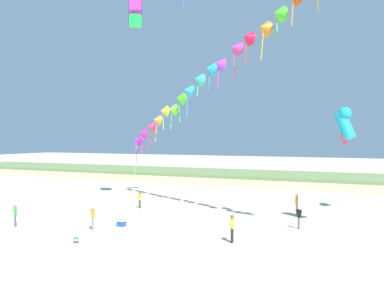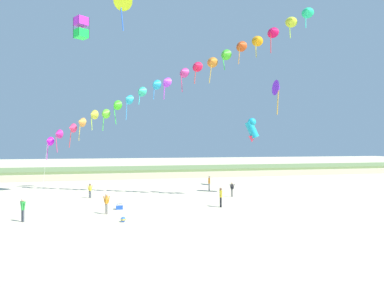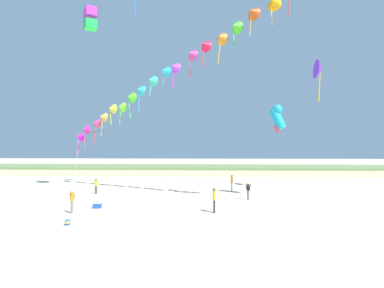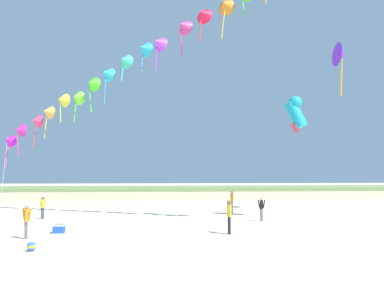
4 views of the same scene
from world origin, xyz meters
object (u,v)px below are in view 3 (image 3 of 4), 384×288
(large_kite_low_lead, at_px, (319,69))
(beach_ball, at_px, (68,222))
(large_kite_outer_drift, at_px, (91,19))
(beach_cooler, at_px, (97,205))
(person_near_left, at_px, (248,189))
(person_far_left, at_px, (214,198))
(person_far_right, at_px, (72,200))
(large_kite_high_solo, at_px, (277,118))
(person_far_center, at_px, (232,182))
(person_near_right, at_px, (96,185))

(large_kite_low_lead, bearing_deg, beach_ball, -144.05)
(large_kite_outer_drift, distance_m, beach_cooler, 19.28)
(person_near_left, xyz_separation_m, beach_cooler, (-11.62, -4.22, -0.68))
(person_near_left, relative_size, beach_cooler, 2.69)
(beach_ball, bearing_deg, person_far_left, 24.07)
(beach_cooler, bearing_deg, person_near_left, 19.94)
(large_kite_low_lead, bearing_deg, person_far_right, -151.81)
(large_kite_high_solo, bearing_deg, person_near_left, -155.04)
(person_far_left, height_order, person_far_right, person_far_left)
(person_far_left, xyz_separation_m, beach_cooler, (-8.59, 1.11, -0.76))
(large_kite_low_lead, height_order, beach_ball, large_kite_low_lead)
(person_far_center, distance_m, large_kite_outer_drift, 21.87)
(person_near_right, distance_m, beach_ball, 12.11)
(person_near_left, xyz_separation_m, person_far_left, (-3.03, -5.32, 0.08))
(person_near_left, distance_m, large_kite_low_lead, 14.83)
(person_far_left, bearing_deg, large_kite_low_lead, 43.30)
(person_near_right, xyz_separation_m, large_kite_low_lead, (22.18, 2.29, 11.60))
(person_near_right, height_order, person_far_right, person_far_right)
(person_near_right, bearing_deg, person_far_right, -79.21)
(person_far_left, bearing_deg, large_kite_outer_drift, 144.33)
(person_far_right, distance_m, beach_ball, 3.35)
(person_far_left, height_order, beach_ball, person_far_left)
(person_near_right, xyz_separation_m, large_kite_high_solo, (17.13, -1.35, 6.29))
(large_kite_low_lead, xyz_separation_m, beach_ball, (-19.37, -14.05, -12.28))
(person_far_right, bearing_deg, person_far_center, 43.28)
(large_kite_outer_drift, bearing_deg, person_near_right, -40.50)
(person_far_right, relative_size, beach_cooler, 2.80)
(large_kite_low_lead, distance_m, beach_cooler, 24.76)
(large_kite_low_lead, bearing_deg, large_kite_high_solo, -144.26)
(person_far_left, relative_size, large_kite_high_solo, 0.63)
(person_far_left, distance_m, large_kite_high_solo, 10.78)
(large_kite_high_solo, xyz_separation_m, beach_ball, (-14.32, -10.42, -6.97))
(large_kite_low_lead, relative_size, large_kite_high_solo, 1.61)
(person_near_left, xyz_separation_m, person_near_right, (-14.32, 2.65, -0.04))
(person_near_left, bearing_deg, large_kite_low_lead, 32.16)
(person_near_right, relative_size, person_far_right, 0.92)
(person_far_center, distance_m, large_kite_high_solo, 8.09)
(person_far_right, bearing_deg, person_far_left, 4.36)
(person_near_left, xyz_separation_m, beach_ball, (-11.51, -9.11, -0.72))
(person_near_left, distance_m, large_kite_outer_drift, 22.83)
(person_far_center, distance_m, beach_ball, 17.54)
(large_kite_low_lead, bearing_deg, person_near_left, -147.84)
(person_far_right, distance_m, person_far_center, 16.01)
(large_kite_high_solo, height_order, large_kite_outer_drift, large_kite_outer_drift)
(person_far_right, xyz_separation_m, beach_ball, (1.15, -3.05, -0.75))
(person_far_left, height_order, large_kite_high_solo, large_kite_high_solo)
(large_kite_high_solo, relative_size, large_kite_outer_drift, 1.25)
(person_near_right, distance_m, person_far_right, 8.87)
(large_kite_outer_drift, bearing_deg, person_near_left, -12.74)
(person_far_right, xyz_separation_m, beach_cooler, (1.04, 1.84, -0.72))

